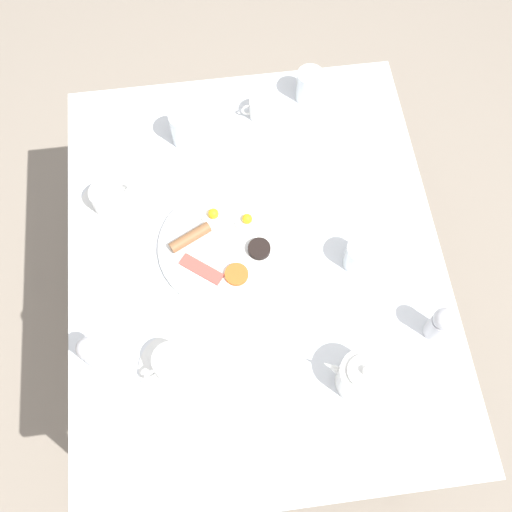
{
  "coord_description": "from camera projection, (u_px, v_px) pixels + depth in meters",
  "views": [
    {
      "loc": [
        0.07,
        0.57,
        2.0
      ],
      "look_at": [
        0.0,
        0.0,
        0.73
      ],
      "focal_mm": 42.0,
      "sensor_mm": 36.0,
      "label": 1
    }
  ],
  "objects": [
    {
      "name": "fork_by_plate",
      "position": [
        245.0,
        460.0,
        1.23
      ],
      "size": [
        0.16,
        0.05,
        0.0
      ],
      "rotation": [
        0.0,
        0.0,
        1.37
      ],
      "color": "silver",
      "rests_on": "table"
    },
    {
      "name": "creamer_jug",
      "position": [
        261.0,
        109.0,
        1.56
      ],
      "size": [
        0.08,
        0.06,
        0.05
      ],
      "color": "white",
      "rests_on": "table"
    },
    {
      "name": "teacup_with_saucer_left",
      "position": [
        172.0,
        364.0,
        1.28
      ],
      "size": [
        0.15,
        0.15,
        0.07
      ],
      "color": "white",
      "rests_on": "table"
    },
    {
      "name": "teapot_near",
      "position": [
        362.0,
        377.0,
        1.25
      ],
      "size": [
        0.17,
        0.1,
        0.11
      ],
      "rotation": [
        0.0,
        0.0,
        5.86
      ],
      "color": "white",
      "rests_on": "table"
    },
    {
      "name": "pepper_grinder",
      "position": [
        440.0,
        323.0,
        1.29
      ],
      "size": [
        0.05,
        0.05,
        0.12
      ],
      "color": "#BCBCC1",
      "rests_on": "table"
    },
    {
      "name": "wine_glass_spare",
      "position": [
        360.0,
        256.0,
        1.38
      ],
      "size": [
        0.07,
        0.07,
        0.08
      ],
      "color": "white",
      "rests_on": "table"
    },
    {
      "name": "breakfast_plate",
      "position": [
        224.0,
        245.0,
        1.42
      ],
      "size": [
        0.32,
        0.32,
        0.04
      ],
      "color": "white",
      "rests_on": "table"
    },
    {
      "name": "water_glass_short",
      "position": [
        309.0,
        86.0,
        1.57
      ],
      "size": [
        0.07,
        0.07,
        0.09
      ],
      "color": "white",
      "rests_on": "table"
    },
    {
      "name": "table",
      "position": [
        256.0,
        271.0,
        1.48
      ],
      "size": [
        0.88,
        1.1,
        0.71
      ],
      "color": "silver",
      "rests_on": "ground_plane"
    },
    {
      "name": "teacup_with_saucer_right",
      "position": [
        109.0,
        200.0,
        1.45
      ],
      "size": [
        0.15,
        0.15,
        0.07
      ],
      "color": "white",
      "rests_on": "table"
    },
    {
      "name": "water_glass_tall",
      "position": [
        184.0,
        128.0,
        1.51
      ],
      "size": [
        0.07,
        0.07,
        0.1
      ],
      "color": "white",
      "rests_on": "table"
    },
    {
      "name": "knife_by_plate",
      "position": [
        327.0,
        164.0,
        1.52
      ],
      "size": [
        0.16,
        0.14,
        0.0
      ],
      "rotation": [
        0.0,
        0.0,
        2.28
      ],
      "color": "silver",
      "rests_on": "table"
    },
    {
      "name": "ground_plane",
      "position": [
        256.0,
        342.0,
        2.06
      ],
      "size": [
        8.0,
        8.0,
        0.0
      ],
      "primitive_type": "plane",
      "color": "gray"
    },
    {
      "name": "salt_grinder",
      "position": [
        91.0,
        352.0,
        1.26
      ],
      "size": [
        0.05,
        0.05,
        0.12
      ],
      "color": "#BCBCC1",
      "rests_on": "table"
    }
  ]
}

